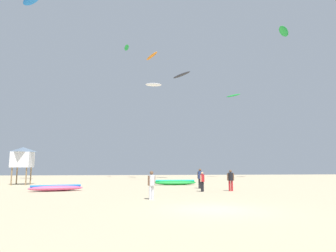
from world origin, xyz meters
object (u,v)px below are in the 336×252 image
at_px(person_right, 231,179).
at_px(kite_grounded_near, 175,182).
at_px(kite_aloft_4, 152,56).
at_px(kite_grounded_mid, 56,188).
at_px(kite_aloft_1, 233,96).
at_px(person_midground, 200,177).
at_px(kite_aloft_3, 284,31).
at_px(lifeguard_tower, 23,157).
at_px(person_left, 202,180).
at_px(kite_aloft_0, 127,48).
at_px(kite_aloft_6, 154,85).
at_px(kite_aloft_2, 181,75).
at_px(person_foreground, 152,183).

xyz_separation_m(person_right, kite_grounded_near, (-3.33, 8.79, -0.74)).
distance_m(kite_grounded_near, kite_aloft_4, 25.19).
relative_size(kite_grounded_mid, kite_aloft_1, 1.43).
relative_size(person_midground, kite_aloft_1, 0.59).
bearing_deg(kite_aloft_1, kite_aloft_3, -44.31).
relative_size(person_midground, lifeguard_tower, 0.43).
distance_m(person_left, kite_grounded_mid, 11.87).
xyz_separation_m(kite_grounded_near, lifeguard_tower, (-16.81, 2.31, 2.79)).
distance_m(kite_grounded_near, kite_aloft_0, 30.87).
distance_m(person_midground, kite_aloft_0, 34.50).
distance_m(person_right, kite_aloft_6, 22.11).
bearing_deg(kite_aloft_2, kite_aloft_6, -129.90).
height_order(person_midground, kite_aloft_1, kite_aloft_1).
xyz_separation_m(person_foreground, kite_aloft_3, (24.39, 27.47, 24.02)).
bearing_deg(kite_aloft_1, person_right, -110.35).
xyz_separation_m(kite_grounded_near, kite_aloft_1, (13.93, 19.78, 14.90)).
xyz_separation_m(kite_grounded_mid, kite_aloft_6, (9.02, 15.83, 13.37)).
xyz_separation_m(person_right, kite_aloft_6, (-5.13, 17.42, 12.61)).
bearing_deg(kite_aloft_1, kite_aloft_2, -154.51).
height_order(person_midground, kite_grounded_near, person_midground).
bearing_deg(kite_aloft_2, kite_grounded_mid, -122.76).
bearing_deg(person_left, kite_grounded_mid, 36.14).
height_order(kite_grounded_near, kite_aloft_0, kite_aloft_0).
relative_size(person_left, kite_aloft_2, 0.35).
xyz_separation_m(kite_grounded_near, kite_aloft_4, (-1.68, 15.12, 20.08)).
distance_m(person_foreground, kite_aloft_1, 40.95).
xyz_separation_m(kite_aloft_4, kite_aloft_6, (-0.12, -6.49, -6.74)).
height_order(person_foreground, kite_grounded_near, person_foreground).
distance_m(person_midground, lifeguard_tower, 20.07).
height_order(kite_aloft_0, kite_aloft_6, kite_aloft_0).
bearing_deg(person_midground, kite_aloft_3, -172.34).
bearing_deg(kite_aloft_3, person_foreground, -131.60).
bearing_deg(person_right, person_left, 107.94).
bearing_deg(person_left, person_foreground, 95.76).
distance_m(kite_grounded_mid, kite_aloft_3, 45.01).
height_order(kite_grounded_near, kite_aloft_6, kite_aloft_6).
height_order(kite_aloft_2, kite_aloft_3, kite_aloft_3).
xyz_separation_m(person_foreground, person_right, (6.87, 5.65, 0.01)).
height_order(lifeguard_tower, kite_aloft_1, kite_aloft_1).
relative_size(kite_aloft_1, kite_aloft_3, 0.72).
xyz_separation_m(kite_grounded_mid, kite_aloft_1, (24.75, 26.99, 14.92)).
xyz_separation_m(kite_grounded_near, kite_aloft_2, (3.27, 14.70, 16.88)).
xyz_separation_m(person_right, kite_aloft_0, (-9.30, 28.32, 22.42)).
relative_size(kite_aloft_0, kite_aloft_3, 0.67).
bearing_deg(kite_grounded_near, kite_aloft_6, 101.82).
distance_m(person_right, kite_aloft_3, 36.87).
bearing_deg(kite_aloft_6, kite_grounded_mid, -119.66).
distance_m(person_foreground, kite_grounded_mid, 10.29).
xyz_separation_m(kite_aloft_2, kite_aloft_3, (17.57, -1.67, 7.87)).
bearing_deg(lifeguard_tower, person_right, -28.86).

